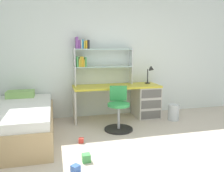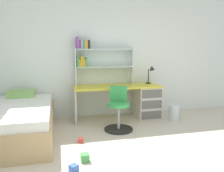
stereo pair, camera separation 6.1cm
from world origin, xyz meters
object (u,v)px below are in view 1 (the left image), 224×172
at_px(waste_bin, 174,112).
at_px(toy_block_blue_4, 76,169).
at_px(bed_platform, 16,122).
at_px(toy_block_green_3, 86,158).
at_px(toy_block_red_0, 81,140).
at_px(desk, 138,99).
at_px(bookshelf_hutch, 94,58).
at_px(swivel_chair, 119,113).
at_px(desk_lamp, 151,72).

relative_size(waste_bin, toy_block_blue_4, 3.63).
distance_m(bed_platform, waste_bin, 3.02).
distance_m(bed_platform, toy_block_green_3, 1.48).
height_order(toy_block_red_0, toy_block_blue_4, toy_block_blue_4).
bearing_deg(desk, bookshelf_hutch, 168.08).
bearing_deg(toy_block_green_3, toy_block_blue_4, -125.26).
bearing_deg(toy_block_red_0, desk, 38.92).
distance_m(desk, swivel_chair, 0.91).
height_order(bookshelf_hutch, toy_block_red_0, bookshelf_hutch).
relative_size(desk_lamp, toy_block_red_0, 5.03).
distance_m(desk_lamp, toy_block_red_0, 2.25).
xyz_separation_m(toy_block_red_0, toy_block_blue_4, (-0.17, -0.86, 0.01)).
bearing_deg(bookshelf_hutch, toy_block_green_3, -103.55).
bearing_deg(desk, toy_block_red_0, -141.08).
bearing_deg(toy_block_red_0, desk_lamp, 34.85).
xyz_separation_m(bookshelf_hutch, desk_lamp, (1.23, -0.11, -0.32)).
xyz_separation_m(desk_lamp, swivel_chair, (-0.94, -0.73, -0.65)).
bearing_deg(waste_bin, toy_block_green_3, -146.63).
bearing_deg(toy_block_red_0, toy_block_blue_4, -101.17).
distance_m(waste_bin, toy_block_red_0, 2.12).
relative_size(swivel_chair, bed_platform, 0.40).
height_order(desk_lamp, toy_block_red_0, desk_lamp).
relative_size(desk, waste_bin, 5.49).
relative_size(desk, bed_platform, 0.92).
xyz_separation_m(desk, desk_lamp, (0.33, 0.08, 0.57)).
distance_m(desk_lamp, swivel_chair, 1.36).
height_order(bed_platform, toy_block_green_3, bed_platform).
bearing_deg(desk, toy_block_blue_4, -127.98).
bearing_deg(desk_lamp, toy_block_red_0, -145.15).
distance_m(desk, waste_bin, 0.80).
bearing_deg(desk_lamp, toy_block_green_3, -133.16).
xyz_separation_m(desk, toy_block_blue_4, (-1.53, -1.96, -0.35)).
distance_m(desk, bed_platform, 2.46).
height_order(desk, waste_bin, desk).
bearing_deg(swivel_chair, toy_block_red_0, -149.37).
bearing_deg(bookshelf_hutch, desk, -11.92).
xyz_separation_m(bookshelf_hutch, toy_block_blue_4, (-0.62, -2.15, -1.24)).
bearing_deg(desk_lamp, bookshelf_hutch, 174.68).
distance_m(waste_bin, toy_block_blue_4, 2.67).
height_order(desk_lamp, toy_block_green_3, desk_lamp).
bearing_deg(toy_block_blue_4, swivel_chair, 54.99).
bearing_deg(waste_bin, bed_platform, -175.15).
relative_size(desk_lamp, swivel_chair, 0.48).
xyz_separation_m(desk, waste_bin, (0.64, -0.40, -0.23)).
relative_size(desk, bookshelf_hutch, 1.47).
bearing_deg(waste_bin, toy_block_red_0, -160.92).
bearing_deg(bookshelf_hutch, desk_lamp, -5.32).
height_order(waste_bin, toy_block_blue_4, waste_bin).
xyz_separation_m(bookshelf_hutch, bed_platform, (-1.47, -0.85, -1.00)).
bearing_deg(bed_platform, bookshelf_hutch, 30.11).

